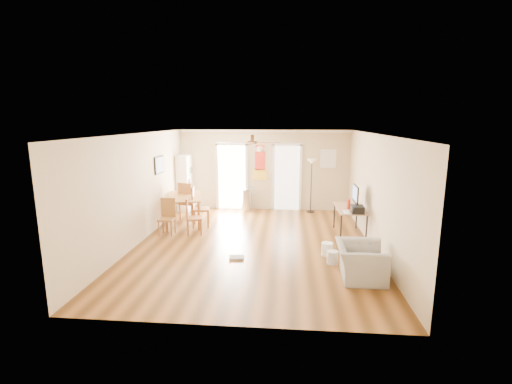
# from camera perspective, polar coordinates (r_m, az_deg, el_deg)

# --- Properties ---
(floor) EXTENTS (7.00, 7.00, 0.00)m
(floor) POSITION_cam_1_polar(r_m,az_deg,el_deg) (8.69, -0.35, -8.24)
(floor) COLOR brown
(floor) RESTS_ON ground
(ceiling) EXTENTS (5.50, 7.00, 0.00)m
(ceiling) POSITION_cam_1_polar(r_m,az_deg,el_deg) (8.19, -0.38, 9.17)
(ceiling) COLOR silver
(ceiling) RESTS_ON floor
(wall_back) EXTENTS (5.50, 0.04, 2.60)m
(wall_back) POSITION_cam_1_polar(r_m,az_deg,el_deg) (11.78, 1.25, 3.46)
(wall_back) COLOR beige
(wall_back) RESTS_ON floor
(wall_front) EXTENTS (5.50, 0.04, 2.60)m
(wall_front) POSITION_cam_1_polar(r_m,az_deg,el_deg) (4.98, -4.22, -7.52)
(wall_front) COLOR beige
(wall_front) RESTS_ON floor
(wall_left) EXTENTS (0.04, 7.00, 2.60)m
(wall_left) POSITION_cam_1_polar(r_m,az_deg,el_deg) (9.02, -18.03, 0.49)
(wall_left) COLOR beige
(wall_left) RESTS_ON floor
(wall_right) EXTENTS (0.04, 7.00, 2.60)m
(wall_right) POSITION_cam_1_polar(r_m,az_deg,el_deg) (8.54, 18.34, -0.12)
(wall_right) COLOR beige
(wall_right) RESTS_ON floor
(crown_molding) EXTENTS (5.50, 7.00, 0.08)m
(crown_molding) POSITION_cam_1_polar(r_m,az_deg,el_deg) (8.19, -0.38, 8.89)
(crown_molding) COLOR white
(crown_molding) RESTS_ON wall_back
(kitchen_doorway) EXTENTS (0.90, 0.10, 2.10)m
(kitchen_doorway) POSITION_cam_1_polar(r_m,az_deg,el_deg) (11.92, -3.80, 2.32)
(kitchen_doorway) COLOR white
(kitchen_doorway) RESTS_ON wall_back
(bathroom_doorway) EXTENTS (0.80, 0.10, 2.10)m
(bathroom_doorway) POSITION_cam_1_polar(r_m,az_deg,el_deg) (11.78, 4.89, 2.19)
(bathroom_doorway) COLOR white
(bathroom_doorway) RESTS_ON wall_back
(wall_decal) EXTENTS (0.46, 0.03, 1.10)m
(wall_decal) POSITION_cam_1_polar(r_m,az_deg,el_deg) (11.74, 0.64, 4.67)
(wall_decal) COLOR red
(wall_decal) RESTS_ON wall_back
(ac_grille) EXTENTS (0.50, 0.04, 0.60)m
(ac_grille) POSITION_cam_1_polar(r_m,az_deg,el_deg) (11.75, 11.32, 5.19)
(ac_grille) COLOR white
(ac_grille) RESTS_ON wall_back
(framed_poster) EXTENTS (0.04, 0.66, 0.48)m
(framed_poster) POSITION_cam_1_polar(r_m,az_deg,el_deg) (10.24, -15.00, 4.16)
(framed_poster) COLOR black
(framed_poster) RESTS_ON wall_left
(ceiling_fan) EXTENTS (1.24, 1.24, 0.20)m
(ceiling_fan) POSITION_cam_1_polar(r_m,az_deg,el_deg) (7.90, -0.58, 7.86)
(ceiling_fan) COLOR #593819
(ceiling_fan) RESTS_ON ceiling
(bookshelf) EXTENTS (0.54, 0.87, 1.80)m
(bookshelf) POSITION_cam_1_polar(r_m,az_deg,el_deg) (12.01, -11.09, 1.46)
(bookshelf) COLOR white
(bookshelf) RESTS_ON floor
(dining_table) EXTENTS (1.32, 1.79, 0.80)m
(dining_table) POSITION_cam_1_polar(r_m,az_deg,el_deg) (10.49, -11.30, -2.74)
(dining_table) COLOR olive
(dining_table) RESTS_ON floor
(dining_chair_right_a) EXTENTS (0.52, 0.52, 1.10)m
(dining_chair_right_a) POSITION_cam_1_polar(r_m,az_deg,el_deg) (10.09, -8.70, -2.33)
(dining_chair_right_a) COLOR #9A5A31
(dining_chair_right_a) RESTS_ON floor
(dining_chair_right_b) EXTENTS (0.48, 0.48, 0.95)m
(dining_chair_right_b) POSITION_cam_1_polar(r_m,az_deg,el_deg) (9.44, -9.72, -3.78)
(dining_chair_right_b) COLOR #9C6032
(dining_chair_right_b) RESTS_ON floor
(dining_chair_near) EXTENTS (0.38, 0.38, 0.92)m
(dining_chair_near) POSITION_cam_1_polar(r_m,az_deg,el_deg) (9.55, -13.93, -3.87)
(dining_chair_near) COLOR #976430
(dining_chair_near) RESTS_ON floor
(dining_chair_far) EXTENTS (0.56, 0.56, 1.11)m
(dining_chair_far) POSITION_cam_1_polar(r_m,az_deg,el_deg) (10.89, -10.53, -1.36)
(dining_chair_far) COLOR #986431
(dining_chair_far) RESTS_ON floor
(trash_can) EXTENTS (0.37, 0.37, 0.72)m
(trash_can) POSITION_cam_1_polar(r_m,az_deg,el_deg) (11.75, -1.51, -1.22)
(trash_can) COLOR silver
(trash_can) RESTS_ON floor
(torchiere_lamp) EXTENTS (0.41, 0.41, 1.71)m
(torchiere_lamp) POSITION_cam_1_polar(r_m,az_deg,el_deg) (11.58, 8.69, 0.97)
(torchiere_lamp) COLOR black
(torchiere_lamp) RESTS_ON floor
(computer_desk) EXTENTS (0.68, 1.35, 0.72)m
(computer_desk) POSITION_cam_1_polar(r_m,az_deg,el_deg) (9.54, 14.50, -4.54)
(computer_desk) COLOR #A57A59
(computer_desk) RESTS_ON floor
(imac) EXTENTS (0.11, 0.63, 0.59)m
(imac) POSITION_cam_1_polar(r_m,az_deg,el_deg) (9.33, 15.42, -0.79)
(imac) COLOR black
(imac) RESTS_ON computer_desk
(keyboard) EXTENTS (0.14, 0.39, 0.01)m
(keyboard) POSITION_cam_1_polar(r_m,az_deg,el_deg) (8.96, 14.08, -3.09)
(keyboard) COLOR silver
(keyboard) RESTS_ON computer_desk
(printer) EXTENTS (0.30, 0.34, 0.17)m
(printer) POSITION_cam_1_polar(r_m,az_deg,el_deg) (8.96, 15.71, -2.66)
(printer) COLOR black
(printer) RESTS_ON computer_desk
(orange_bottle) EXTENTS (0.10, 0.10, 0.26)m
(orange_bottle) POSITION_cam_1_polar(r_m,az_deg,el_deg) (9.27, 14.41, -1.86)
(orange_bottle) COLOR red
(orange_bottle) RESTS_ON computer_desk
(wastebasket_a) EXTENTS (0.30, 0.30, 0.28)m
(wastebasket_a) POSITION_cam_1_polar(r_m,az_deg,el_deg) (8.12, 11.15, -8.82)
(wastebasket_a) COLOR white
(wastebasket_a) RESTS_ON floor
(wastebasket_b) EXTENTS (0.28, 0.28, 0.27)m
(wastebasket_b) POSITION_cam_1_polar(r_m,az_deg,el_deg) (7.70, 11.96, -10.05)
(wastebasket_b) COLOR silver
(wastebasket_b) RESTS_ON floor
(floor_cloth) EXTENTS (0.33, 0.27, 0.04)m
(floor_cloth) POSITION_cam_1_polar(r_m,az_deg,el_deg) (7.84, -3.09, -10.29)
(floor_cloth) COLOR #9A9A95
(floor_cloth) RESTS_ON floor
(armchair) EXTENTS (0.90, 1.02, 0.65)m
(armchair) POSITION_cam_1_polar(r_m,az_deg,el_deg) (7.09, 16.14, -10.51)
(armchair) COLOR #989793
(armchair) RESTS_ON floor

